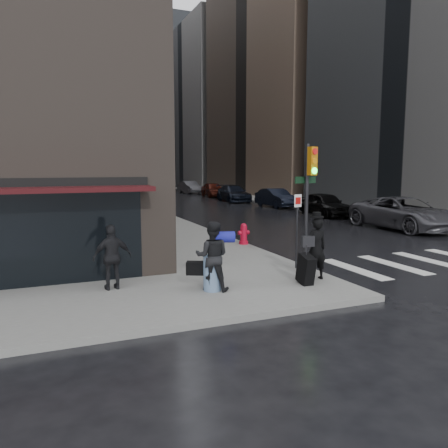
{
  "coord_description": "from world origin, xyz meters",
  "views": [
    {
      "loc": [
        -5.4,
        -9.89,
        3.22
      ],
      "look_at": [
        0.09,
        3.49,
        1.3
      ],
      "focal_mm": 35.0,
      "sensor_mm": 36.0,
      "label": 1
    }
  ],
  "objects_px": {
    "fire_hydrant": "(244,235)",
    "man_overcoat": "(314,252)",
    "man_greycoat": "(112,257)",
    "parked_car_5": "(190,187)",
    "man_jeans": "(212,256)",
    "parked_car_1": "(325,204)",
    "parked_car_3": "(234,193)",
    "parked_car_0": "(404,213)",
    "traffic_light": "(308,188)",
    "parked_car_2": "(276,198)",
    "parked_car_4": "(213,190)"
  },
  "relations": [
    {
      "from": "man_jeans",
      "to": "parked_car_3",
      "type": "xyz_separation_m",
      "value": [
        12.29,
        26.89,
        -0.28
      ]
    },
    {
      "from": "parked_car_5",
      "to": "traffic_light",
      "type": "bearing_deg",
      "value": -106.91
    },
    {
      "from": "fire_hydrant",
      "to": "parked_car_5",
      "type": "bearing_deg",
      "value": 75.65
    },
    {
      "from": "traffic_light",
      "to": "man_greycoat",
      "type": "bearing_deg",
      "value": 170.39
    },
    {
      "from": "parked_car_0",
      "to": "parked_car_3",
      "type": "relative_size",
      "value": 1.17
    },
    {
      "from": "man_jeans",
      "to": "parked_car_2",
      "type": "bearing_deg",
      "value": -97.05
    },
    {
      "from": "parked_car_2",
      "to": "parked_car_5",
      "type": "distance_m",
      "value": 19.73
    },
    {
      "from": "man_jeans",
      "to": "parked_car_1",
      "type": "height_order",
      "value": "man_jeans"
    },
    {
      "from": "man_overcoat",
      "to": "parked_car_3",
      "type": "distance_m",
      "value": 28.61
    },
    {
      "from": "fire_hydrant",
      "to": "man_greycoat",
      "type": "bearing_deg",
      "value": -141.33
    },
    {
      "from": "parked_car_3",
      "to": "parked_car_1",
      "type": "bearing_deg",
      "value": -82.75
    },
    {
      "from": "man_overcoat",
      "to": "man_greycoat",
      "type": "height_order",
      "value": "man_overcoat"
    },
    {
      "from": "man_overcoat",
      "to": "fire_hydrant",
      "type": "bearing_deg",
      "value": -91.77
    },
    {
      "from": "parked_car_1",
      "to": "parked_car_3",
      "type": "distance_m",
      "value": 13.17
    },
    {
      "from": "man_greycoat",
      "to": "parked_car_2",
      "type": "xyz_separation_m",
      "value": [
        15.34,
        19.28,
        -0.24
      ]
    },
    {
      "from": "man_greycoat",
      "to": "parked_car_4",
      "type": "xyz_separation_m",
      "value": [
        15.04,
        32.43,
        -0.2
      ]
    },
    {
      "from": "man_greycoat",
      "to": "parked_car_2",
      "type": "bearing_deg",
      "value": -133.19
    },
    {
      "from": "parked_car_4",
      "to": "man_overcoat",
      "type": "bearing_deg",
      "value": -101.49
    },
    {
      "from": "man_greycoat",
      "to": "parked_car_3",
      "type": "xyz_separation_m",
      "value": [
        14.55,
        25.86,
        -0.23
      ]
    },
    {
      "from": "parked_car_5",
      "to": "parked_car_4",
      "type": "bearing_deg",
      "value": -89.84
    },
    {
      "from": "man_jeans",
      "to": "parked_car_1",
      "type": "xyz_separation_m",
      "value": [
        13.03,
        13.74,
        -0.25
      ]
    },
    {
      "from": "man_jeans",
      "to": "fire_hydrant",
      "type": "xyz_separation_m",
      "value": [
        3.47,
        5.62,
        -0.5
      ]
    },
    {
      "from": "man_jeans",
      "to": "fire_hydrant",
      "type": "distance_m",
      "value": 6.62
    },
    {
      "from": "parked_car_2",
      "to": "parked_car_3",
      "type": "relative_size",
      "value": 0.87
    },
    {
      "from": "man_overcoat",
      "to": "parked_car_5",
      "type": "distance_m",
      "value": 41.25
    },
    {
      "from": "fire_hydrant",
      "to": "parked_car_1",
      "type": "height_order",
      "value": "parked_car_1"
    },
    {
      "from": "traffic_light",
      "to": "parked_car_3",
      "type": "bearing_deg",
      "value": 59.42
    },
    {
      "from": "man_greycoat",
      "to": "parked_car_5",
      "type": "relative_size",
      "value": 0.37
    },
    {
      "from": "man_greycoat",
      "to": "parked_car_5",
      "type": "bearing_deg",
      "value": -115.12
    },
    {
      "from": "fire_hydrant",
      "to": "parked_car_3",
      "type": "relative_size",
      "value": 0.16
    },
    {
      "from": "parked_car_1",
      "to": "parked_car_5",
      "type": "distance_m",
      "value": 26.3
    },
    {
      "from": "traffic_light",
      "to": "fire_hydrant",
      "type": "xyz_separation_m",
      "value": [
        -0.09,
        4.37,
        -2.03
      ]
    },
    {
      "from": "man_jeans",
      "to": "parked_car_3",
      "type": "relative_size",
      "value": 0.34
    },
    {
      "from": "parked_car_4",
      "to": "parked_car_3",
      "type": "bearing_deg",
      "value": -89.35
    },
    {
      "from": "man_overcoat",
      "to": "man_greycoat",
      "type": "xyz_separation_m",
      "value": [
        -5.15,
        1.17,
        0.03
      ]
    },
    {
      "from": "parked_car_1",
      "to": "parked_car_5",
      "type": "relative_size",
      "value": 1.01
    },
    {
      "from": "man_jeans",
      "to": "parked_car_3",
      "type": "bearing_deg",
      "value": -88.84
    },
    {
      "from": "parked_car_1",
      "to": "parked_car_3",
      "type": "xyz_separation_m",
      "value": [
        -0.75,
        13.15,
        -0.03
      ]
    },
    {
      "from": "parked_car_5",
      "to": "parked_car_3",
      "type": "bearing_deg",
      "value": -94.17
    },
    {
      "from": "parked_car_1",
      "to": "parked_car_5",
      "type": "xyz_separation_m",
      "value": [
        -0.76,
        26.29,
        -0.03
      ]
    },
    {
      "from": "parked_car_4",
      "to": "traffic_light",
      "type": "bearing_deg",
      "value": -101.06
    },
    {
      "from": "man_overcoat",
      "to": "parked_car_3",
      "type": "xyz_separation_m",
      "value": [
        9.4,
        27.03,
        -0.19
      ]
    },
    {
      "from": "man_greycoat",
      "to": "parked_car_0",
      "type": "height_order",
      "value": "man_greycoat"
    },
    {
      "from": "traffic_light",
      "to": "fire_hydrant",
      "type": "height_order",
      "value": "traffic_light"
    },
    {
      "from": "man_overcoat",
      "to": "parked_car_1",
      "type": "xyz_separation_m",
      "value": [
        10.15,
        13.88,
        -0.17
      ]
    },
    {
      "from": "traffic_light",
      "to": "parked_car_2",
      "type": "distance_m",
      "value": 21.39
    },
    {
      "from": "man_greycoat",
      "to": "fire_hydrant",
      "type": "bearing_deg",
      "value": -146.02
    },
    {
      "from": "fire_hydrant",
      "to": "man_overcoat",
      "type": "bearing_deg",
      "value": -95.8
    },
    {
      "from": "traffic_light",
      "to": "parked_car_3",
      "type": "xyz_separation_m",
      "value": [
        8.73,
        25.64,
        -1.81
      ]
    },
    {
      "from": "parked_car_2",
      "to": "parked_car_3",
      "type": "distance_m",
      "value": 6.62
    }
  ]
}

